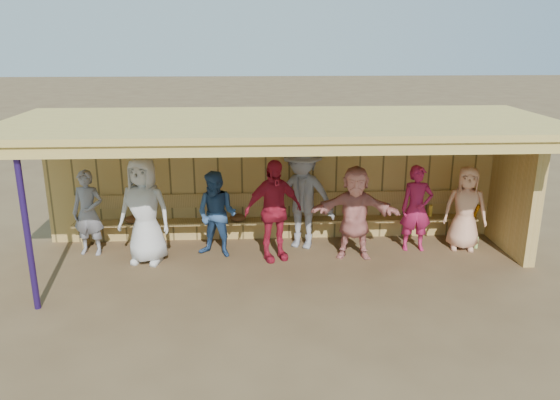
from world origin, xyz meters
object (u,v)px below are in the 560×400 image
object	(u,v)px
player_a	(88,213)
player_d	(273,211)
player_g	(416,209)
player_b	(144,211)
player_h	(465,208)
player_e	(302,197)
player_c	(217,214)
player_f	(355,212)
bench	(278,215)

from	to	relation	value
player_a	player_d	bearing A→B (deg)	1.80
player_g	player_d	bearing A→B (deg)	-170.80
player_b	player_g	size ratio (longest dim) A/B	1.18
player_b	player_d	xyz separation A→B (m)	(2.19, 0.00, -0.04)
player_d	player_h	world-z (taller)	player_d
player_b	player_e	xyz separation A→B (m)	(2.74, 0.56, 0.04)
player_e	player_b	bearing A→B (deg)	-144.81
player_c	player_d	world-z (taller)	player_d
player_e	player_h	distance (m)	2.97
player_c	player_b	bearing A→B (deg)	-149.67
player_d	player_e	size ratio (longest dim) A/B	0.92
player_f	player_h	size ratio (longest dim) A/B	1.06
player_a	player_h	bearing A→B (deg)	8.15
player_f	player_d	bearing A→B (deg)	-170.13
player_a	player_c	bearing A→B (deg)	3.86
player_d	player_a	bearing A→B (deg)	152.03
player_h	player_d	bearing A→B (deg)	-159.40
player_c	player_g	size ratio (longest dim) A/B	0.98
player_b	player_h	size ratio (longest dim) A/B	1.20
player_a	player_b	bearing A→B (deg)	-12.02
player_b	bench	world-z (taller)	player_b
player_e	bench	size ratio (longest dim) A/B	0.25
player_d	bench	world-z (taller)	player_d
player_h	bench	xyz separation A→B (m)	(-3.38, 0.55, -0.25)
player_c	player_d	distance (m)	1.01
player_e	player_g	world-z (taller)	player_e
player_a	player_f	xyz separation A→B (m)	(4.69, -0.38, 0.05)
player_e	player_h	xyz separation A→B (m)	(2.95, -0.24, -0.19)
player_d	player_g	xyz separation A→B (m)	(2.60, 0.30, -0.11)
player_a	bench	distance (m)	3.42
player_h	player_e	bearing A→B (deg)	-169.22
player_a	player_e	size ratio (longest dim) A/B	0.80
player_b	player_h	distance (m)	5.71
player_c	player_g	world-z (taller)	player_g
player_d	bench	size ratio (longest dim) A/B	0.23
player_c	player_h	distance (m)	4.49
player_b	player_d	bearing A→B (deg)	13.02
player_h	player_b	bearing A→B (deg)	-161.36
player_g	player_h	size ratio (longest dim) A/B	1.01
player_c	bench	world-z (taller)	player_c
player_a	bench	world-z (taller)	player_a
player_e	bench	xyz separation A→B (m)	(-0.43, 0.31, -0.44)
bench	player_c	bearing A→B (deg)	-149.32
player_e	bench	distance (m)	0.69
player_a	player_g	world-z (taller)	player_g
player_f	player_h	xyz separation A→B (m)	(2.08, 0.29, -0.05)
player_c	player_g	xyz separation A→B (m)	(3.58, 0.10, 0.02)
player_h	player_c	bearing A→B (deg)	-163.15
player_a	player_d	distance (m)	3.29
player_a	player_b	distance (m)	1.16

